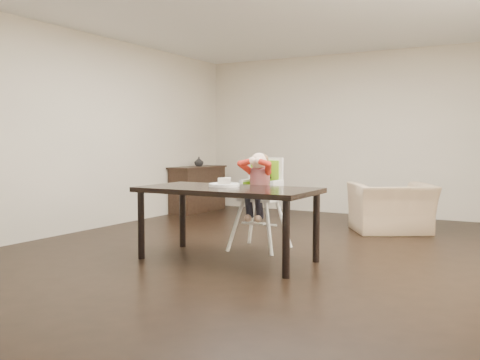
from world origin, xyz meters
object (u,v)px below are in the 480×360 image
Objects in this scene: dining_table at (227,195)px; sideboard at (198,189)px; high_chair at (261,181)px; armchair at (391,200)px.

sideboard is (-2.45, 3.14, -0.27)m from dining_table.
high_chair is (0.03, 0.69, 0.10)m from dining_table.
high_chair reaches higher than sideboard.
armchair is at bearing -9.57° from sideboard.
armchair is 3.55m from sideboard.
sideboard is (-3.50, 0.59, -0.04)m from armchair.
dining_table is 3.99m from sideboard.
dining_table is 0.70m from high_chair.
sideboard reaches higher than dining_table.
high_chair is 0.87× the size of sideboard.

